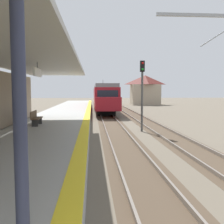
{
  "coord_description": "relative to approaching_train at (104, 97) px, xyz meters",
  "views": [
    {
      "loc": [
        0.18,
        -0.7,
        3.01
      ],
      "look_at": [
        1.03,
        10.42,
        2.1
      ],
      "focal_mm": 41.58,
      "sensor_mm": 36.0,
      "label": 1
    }
  ],
  "objects": [
    {
      "name": "distant_trackside_house",
      "position": [
        9.86,
        18.95,
        1.16
      ],
      "size": [
        6.6,
        5.28,
        6.4
      ],
      "color": "tan",
      "rests_on": "ground"
    },
    {
      "name": "station_platform",
      "position": [
        -4.4,
        -20.64,
        -1.73
      ],
      "size": [
        5.0,
        80.0,
        0.91
      ],
      "color": "#999993",
      "rests_on": "ground"
    },
    {
      "name": "track_pair_middle",
      "position": [
        3.4,
        -16.64,
        -2.13
      ],
      "size": [
        2.34,
        120.0,
        0.16
      ],
      "color": "#4C3D2D",
      "rests_on": "ground"
    },
    {
      "name": "track_pair_nearest_platform",
      "position": [
        -0.0,
        -16.64,
        -2.13
      ],
      "size": [
        2.34,
        120.0,
        0.16
      ],
      "color": "#4C3D2D",
      "rests_on": "ground"
    },
    {
      "name": "rail_signal_post",
      "position": [
        1.94,
        -18.48,
        1.02
      ],
      "size": [
        0.32,
        0.34,
        5.2
      ],
      "color": "#4C4C4C",
      "rests_on": "ground"
    },
    {
      "name": "platform_bench",
      "position": [
        -5.19,
        -21.23,
        -0.8
      ],
      "size": [
        0.45,
        1.6,
        0.88
      ],
      "color": "brown",
      "rests_on": "station_platform"
    },
    {
      "name": "approaching_train",
      "position": [
        0.0,
        0.0,
        0.0
      ],
      "size": [
        2.93,
        19.6,
        4.76
      ],
      "color": "maroon",
      "rests_on": "ground"
    }
  ]
}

